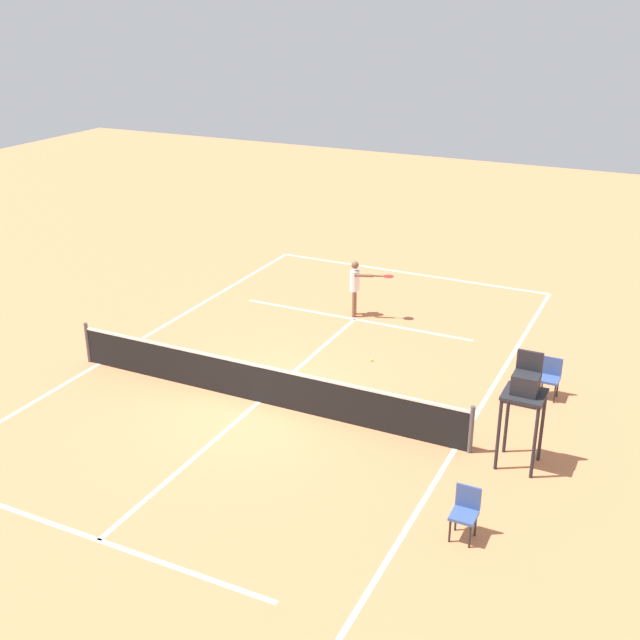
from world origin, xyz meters
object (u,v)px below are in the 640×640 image
at_px(tennis_ball, 372,360).
at_px(courtside_chair_near, 465,511).
at_px(player_serving, 356,284).
at_px(equipment_bag, 521,398).
at_px(courtside_chair_mid, 550,376).
at_px(umpire_chair, 525,393).

distance_m(tennis_ball, courtside_chair_near, 7.18).
xyz_separation_m(player_serving, equipment_bag, (-5.53, 3.28, -0.84)).
bearing_deg(player_serving, courtside_chair_mid, 46.85).
xyz_separation_m(umpire_chair, courtside_chair_near, (0.32, 2.70, -1.07)).
relative_size(umpire_chair, equipment_bag, 3.17).
distance_m(courtside_chair_near, courtside_chair_mid, 5.88).
distance_m(player_serving, equipment_bag, 6.48).
distance_m(player_serving, tennis_ball, 3.25).
relative_size(player_serving, courtside_chair_mid, 1.75).
distance_m(tennis_ball, equipment_bag, 3.98).
bearing_deg(tennis_ball, courtside_chair_mid, -179.89).
xyz_separation_m(tennis_ball, umpire_chair, (-4.44, 3.17, 1.57)).
relative_size(tennis_ball, equipment_bag, 0.09).
bearing_deg(courtside_chair_near, player_serving, -56.18).
xyz_separation_m(tennis_ball, courtside_chair_near, (-4.12, 5.86, 0.50)).
bearing_deg(tennis_ball, umpire_chair, 144.52).
bearing_deg(equipment_bag, courtside_chair_near, 92.06).
bearing_deg(umpire_chair, player_serving, -44.02).
distance_m(umpire_chair, courtside_chair_near, 2.92).
bearing_deg(umpire_chair, courtside_chair_mid, -90.11).
xyz_separation_m(courtside_chair_mid, equipment_bag, (0.52, 0.62, -0.38)).
bearing_deg(player_serving, courtside_chair_near, 14.42).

